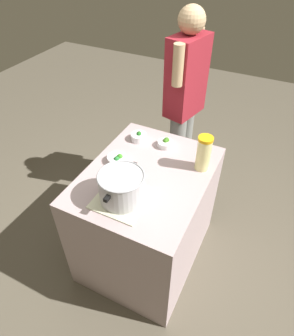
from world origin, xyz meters
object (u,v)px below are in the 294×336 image
object	(u,v)px
cooking_pot	(122,186)
person_cook	(184,105)
lemonade_pitcher	(204,153)
broccoli_bowl_front	(166,143)
broccoli_bowl_center	(139,137)
broccoli_bowl_back	(117,159)

from	to	relation	value
cooking_pot	person_cook	size ratio (longest dim) A/B	0.20
cooking_pot	lemonade_pitcher	bearing A→B (deg)	-34.72
broccoli_bowl_front	person_cook	xyz separation A→B (m)	(0.51, 0.05, 0.05)
broccoli_bowl_center	broccoli_bowl_front	bearing A→B (deg)	-85.69
cooking_pot	broccoli_bowl_front	world-z (taller)	cooking_pot
lemonade_pitcher	broccoli_bowl_front	world-z (taller)	lemonade_pitcher
lemonade_pitcher	broccoli_bowl_back	xyz separation A→B (m)	(-0.20, 0.54, -0.10)
cooking_pot	broccoli_bowl_center	xyz separation A→B (m)	(0.59, 0.20, -0.07)
cooking_pot	broccoli_bowl_back	world-z (taller)	cooking_pot
lemonade_pitcher	broccoli_bowl_center	size ratio (longest dim) A/B	2.08
cooking_pot	broccoli_bowl_back	xyz separation A→B (m)	(0.29, 0.21, -0.08)
cooking_pot	broccoli_bowl_back	size ratio (longest dim) A/B	2.59
broccoli_bowl_center	broccoli_bowl_back	distance (m)	0.30
lemonade_pitcher	broccoli_bowl_front	size ratio (longest dim) A/B	2.14
broccoli_bowl_center	broccoli_bowl_back	xyz separation A→B (m)	(-0.30, 0.01, -0.00)
lemonade_pitcher	broccoli_bowl_back	size ratio (longest dim) A/B	1.87
cooking_pot	person_cook	xyz separation A→B (m)	(1.11, 0.04, -0.03)
person_cook	lemonade_pitcher	bearing A→B (deg)	-149.35
cooking_pot	broccoli_bowl_back	distance (m)	0.36
person_cook	cooking_pot	bearing A→B (deg)	-178.09
cooking_pot	person_cook	bearing A→B (deg)	1.91
cooking_pot	broccoli_bowl_center	size ratio (longest dim) A/B	2.88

